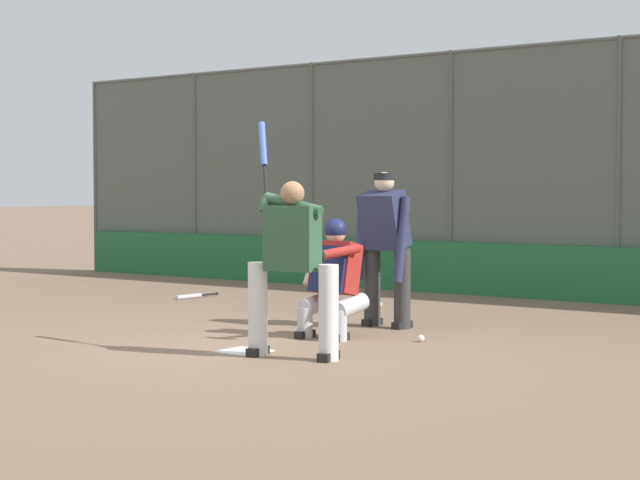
{
  "coord_description": "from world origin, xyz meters",
  "views": [
    {
      "loc": [
        -6.59,
        7.89,
        1.55
      ],
      "look_at": [
        -0.18,
        -1.0,
        1.05
      ],
      "focal_mm": 60.0,
      "sensor_mm": 36.0,
      "label": 1
    }
  ],
  "objects_px": {
    "catcher_behind_plate": "(332,276)",
    "baseball_loose": "(421,338)",
    "batter_at_plate": "(292,262)",
    "spare_bat_near_backstop": "(378,307)",
    "fielding_glove_on_dirt": "(325,297)",
    "umpire_home": "(385,244)",
    "spare_bat_by_padding": "(192,296)"
  },
  "relations": [
    {
      "from": "batter_at_plate",
      "to": "umpire_home",
      "type": "bearing_deg",
      "value": -88.94
    },
    {
      "from": "baseball_loose",
      "to": "spare_bat_by_padding",
      "type": "bearing_deg",
      "value": -21.26
    },
    {
      "from": "umpire_home",
      "to": "spare_bat_near_backstop",
      "type": "height_order",
      "value": "umpire_home"
    },
    {
      "from": "umpire_home",
      "to": "spare_bat_by_padding",
      "type": "height_order",
      "value": "umpire_home"
    },
    {
      "from": "batter_at_plate",
      "to": "fielding_glove_on_dirt",
      "type": "bearing_deg",
      "value": -68.55
    },
    {
      "from": "spare_bat_by_padding",
      "to": "fielding_glove_on_dirt",
      "type": "bearing_deg",
      "value": 116.89
    },
    {
      "from": "spare_bat_near_backstop",
      "to": "spare_bat_by_padding",
      "type": "distance_m",
      "value": 2.97
    },
    {
      "from": "catcher_behind_plate",
      "to": "fielding_glove_on_dirt",
      "type": "xyz_separation_m",
      "value": [
        2.22,
        -3.0,
        -0.6
      ]
    },
    {
      "from": "baseball_loose",
      "to": "fielding_glove_on_dirt",
      "type": "bearing_deg",
      "value": -40.85
    },
    {
      "from": "fielding_glove_on_dirt",
      "to": "baseball_loose",
      "type": "relative_size",
      "value": 4.59
    },
    {
      "from": "umpire_home",
      "to": "baseball_loose",
      "type": "bearing_deg",
      "value": 142.39
    },
    {
      "from": "spare_bat_by_padding",
      "to": "fielding_glove_on_dirt",
      "type": "height_order",
      "value": "fielding_glove_on_dirt"
    },
    {
      "from": "spare_bat_by_padding",
      "to": "fielding_glove_on_dirt",
      "type": "distance_m",
      "value": 1.97
    },
    {
      "from": "umpire_home",
      "to": "baseball_loose",
      "type": "relative_size",
      "value": 23.9
    },
    {
      "from": "spare_bat_by_padding",
      "to": "fielding_glove_on_dirt",
      "type": "xyz_separation_m",
      "value": [
        -1.8,
        -0.8,
        0.03
      ]
    },
    {
      "from": "baseball_loose",
      "to": "spare_bat_near_backstop",
      "type": "bearing_deg",
      "value": -49.01
    },
    {
      "from": "catcher_behind_plate",
      "to": "umpire_home",
      "type": "bearing_deg",
      "value": -91.61
    },
    {
      "from": "catcher_behind_plate",
      "to": "batter_at_plate",
      "type": "bearing_deg",
      "value": 108.7
    },
    {
      "from": "batter_at_plate",
      "to": "umpire_home",
      "type": "xyz_separation_m",
      "value": [
        0.49,
        -2.39,
        0.06
      ]
    },
    {
      "from": "spare_bat_by_padding",
      "to": "baseball_loose",
      "type": "bearing_deg",
      "value": 71.55
    },
    {
      "from": "catcher_behind_plate",
      "to": "baseball_loose",
      "type": "xyz_separation_m",
      "value": [
        -0.94,
        -0.27,
        -0.62
      ]
    },
    {
      "from": "fielding_glove_on_dirt",
      "to": "catcher_behind_plate",
      "type": "bearing_deg",
      "value": 126.53
    },
    {
      "from": "umpire_home",
      "to": "spare_bat_by_padding",
      "type": "distance_m",
      "value": 4.28
    },
    {
      "from": "batter_at_plate",
      "to": "spare_bat_near_backstop",
      "type": "relative_size",
      "value": 2.99
    },
    {
      "from": "umpire_home",
      "to": "spare_bat_near_backstop",
      "type": "xyz_separation_m",
      "value": [
        1.08,
        -1.54,
        -0.92
      ]
    },
    {
      "from": "spare_bat_near_backstop",
      "to": "fielding_glove_on_dirt",
      "type": "bearing_deg",
      "value": 43.45
    },
    {
      "from": "umpire_home",
      "to": "fielding_glove_on_dirt",
      "type": "height_order",
      "value": "umpire_home"
    },
    {
      "from": "spare_bat_near_backstop",
      "to": "fielding_glove_on_dirt",
      "type": "distance_m",
      "value": 1.21
    },
    {
      "from": "spare_bat_by_padding",
      "to": "baseball_loose",
      "type": "xyz_separation_m",
      "value": [
        -4.96,
        1.93,
        0.0
      ]
    },
    {
      "from": "catcher_behind_plate",
      "to": "baseball_loose",
      "type": "height_order",
      "value": "catcher_behind_plate"
    },
    {
      "from": "batter_at_plate",
      "to": "catcher_behind_plate",
      "type": "distance_m",
      "value": 1.45
    },
    {
      "from": "batter_at_plate",
      "to": "spare_bat_by_padding",
      "type": "height_order",
      "value": "batter_at_plate"
    }
  ]
}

